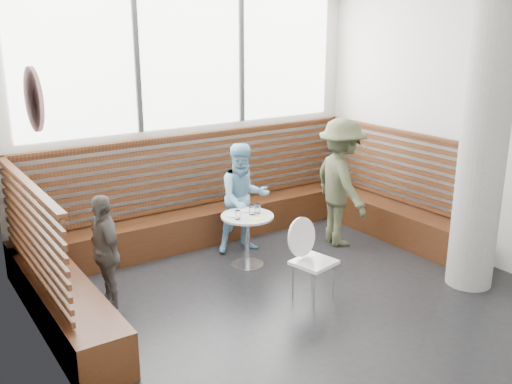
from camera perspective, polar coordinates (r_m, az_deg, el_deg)
room at (r=5.60m, az=5.71°, el=3.49°), size 5.00×5.00×3.20m
booth at (r=7.33m, az=-3.38°, el=-3.01°), size 5.00×2.50×1.44m
concrete_column at (r=6.56m, az=21.80°, el=4.30°), size 0.50×0.50×3.20m
wall_art at (r=4.73m, az=-21.36°, el=8.64°), size 0.03×0.50×0.50m
cafe_table at (r=6.88m, az=-0.87°, el=-3.80°), size 0.63×0.63×0.65m
cafe_chair at (r=6.10m, az=5.41°, el=-6.08°), size 0.43×0.42×0.89m
adult_man at (r=7.56m, az=8.49°, el=0.94°), size 0.87×1.21×1.69m
child_back at (r=7.27m, az=-1.25°, el=-0.65°), size 0.79×0.67×1.42m
child_left at (r=6.08m, az=-14.90°, el=-5.76°), size 0.30×0.71×1.22m
plate_near at (r=6.82m, az=-2.31°, el=-2.29°), size 0.19×0.19×0.01m
plate_far at (r=6.99m, az=-1.07°, el=-1.80°), size 0.19×0.19×0.01m
glass_left at (r=6.67m, az=-1.84°, el=-2.30°), size 0.07×0.07×0.11m
glass_mid at (r=6.83m, az=-0.39°, el=-1.78°), size 0.08×0.08×0.12m
glass_right at (r=6.89m, az=0.16°, el=-1.64°), size 0.07×0.07×0.11m
menu_card at (r=6.72m, az=0.23°, el=-2.60°), size 0.21×0.15×0.00m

